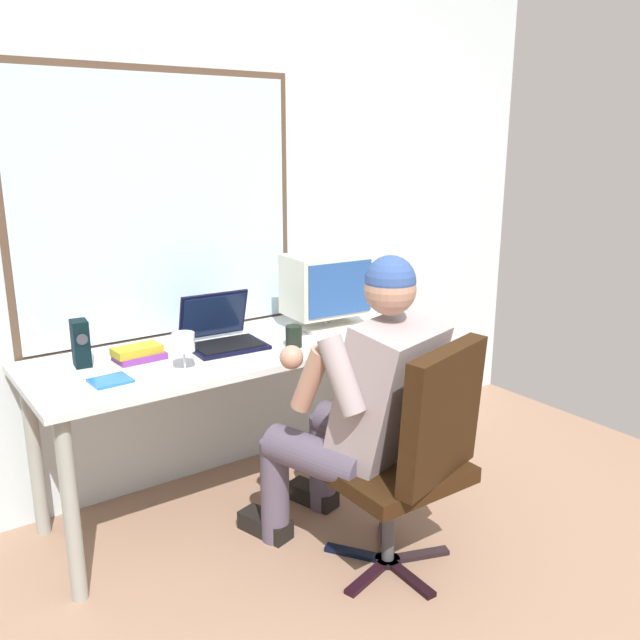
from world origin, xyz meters
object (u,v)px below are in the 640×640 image
(office_chair, at_px, (415,449))
(book_stack, at_px, (138,353))
(crt_monitor, at_px, (326,286))
(cd_case, at_px, (110,381))
(desk, at_px, (244,365))
(person_seated, at_px, (360,404))
(coffee_mug, at_px, (294,336))
(wine_glass, at_px, (184,344))
(desk_speaker, at_px, (81,343))
(laptop, at_px, (221,332))

(office_chair, height_order, book_stack, office_chair)
(office_chair, bearing_deg, crt_monitor, 75.37)
(cd_case, bearing_deg, desk, 11.03)
(person_seated, bearing_deg, office_chair, -75.80)
(book_stack, relative_size, coffee_mug, 2.22)
(office_chair, height_order, wine_glass, office_chair)
(desk, relative_size, person_seated, 1.50)
(desk, relative_size, crt_monitor, 4.69)
(office_chair, xyz_separation_m, cd_case, (-0.87, 0.73, 0.23))
(crt_monitor, bearing_deg, wine_glass, -167.13)
(desk, xyz_separation_m, coffee_mug, (0.16, -0.15, 0.14))
(desk, relative_size, office_chair, 1.97)
(person_seated, bearing_deg, coffee_mug, 91.15)
(desk, height_order, office_chair, office_chair)
(person_seated, height_order, coffee_mug, person_seated)
(wine_glass, bearing_deg, book_stack, 113.95)
(person_seated, relative_size, book_stack, 5.91)
(person_seated, distance_m, desk_speaker, 1.13)
(book_stack, bearing_deg, wine_glass, -66.05)
(laptop, bearing_deg, coffee_mug, -41.43)
(office_chair, relative_size, coffee_mug, 9.99)
(person_seated, relative_size, coffee_mug, 13.12)
(office_chair, height_order, coffee_mug, office_chair)
(desk, distance_m, cd_case, 0.66)
(desk, relative_size, coffee_mug, 19.68)
(person_seated, xyz_separation_m, cd_case, (-0.81, 0.48, 0.12))
(desk_speaker, bearing_deg, crt_monitor, -5.07)
(crt_monitor, distance_m, book_stack, 0.94)
(desk, bearing_deg, person_seated, -74.18)
(cd_case, bearing_deg, laptop, 18.24)
(coffee_mug, bearing_deg, desk, 136.69)
(wine_glass, distance_m, book_stack, 0.26)
(person_seated, distance_m, laptop, 0.74)
(desk, height_order, cd_case, cd_case)
(crt_monitor, distance_m, desk_speaker, 1.14)
(desk, distance_m, laptop, 0.18)
(crt_monitor, relative_size, cd_case, 2.64)
(desk, relative_size, desk_speaker, 9.87)
(office_chair, distance_m, person_seated, 0.28)
(crt_monitor, height_order, cd_case, crt_monitor)
(coffee_mug, bearing_deg, laptop, 138.57)
(book_stack, bearing_deg, laptop, -0.89)
(crt_monitor, height_order, coffee_mug, crt_monitor)
(office_chair, relative_size, desk_speaker, 5.01)
(desk, relative_size, laptop, 5.59)
(office_chair, xyz_separation_m, book_stack, (-0.69, 0.92, 0.25))
(person_seated, height_order, book_stack, person_seated)
(office_chair, bearing_deg, cd_case, 139.93)
(office_chair, distance_m, coffee_mug, 0.76)
(wine_glass, bearing_deg, laptop, 39.14)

